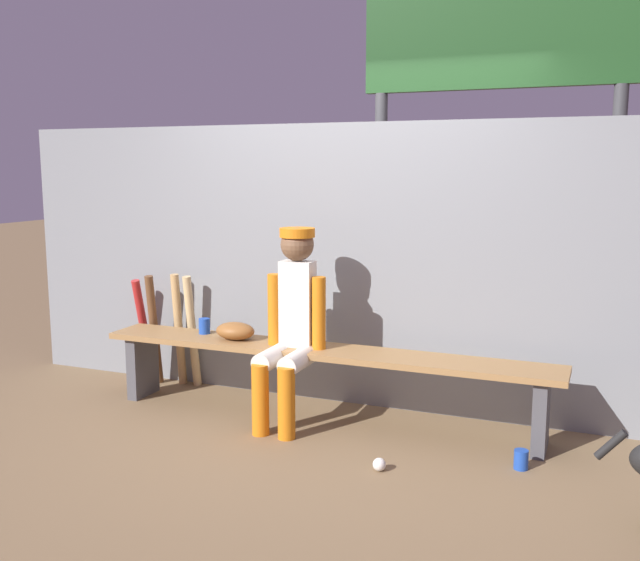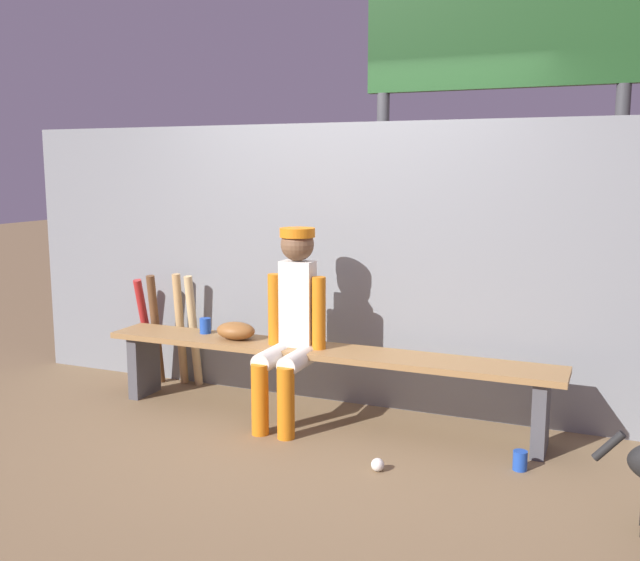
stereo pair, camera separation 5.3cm
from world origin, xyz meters
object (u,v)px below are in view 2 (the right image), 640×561
Objects in this scene: bat_wood_dark at (156,330)px; baseball_glove at (236,331)px; bat_wood_tan at (180,329)px; cup_on_bench at (205,326)px; dugout_bench at (320,363)px; player_seated at (291,319)px; bat_aluminum_red at (146,329)px; scoreboard at (506,83)px; bat_wood_natural at (194,331)px; cup_on_ground at (520,460)px; baseball at (378,465)px.

baseball_glove is at bearing -16.66° from bat_wood_dark.
cup_on_bench is (0.39, -0.26, 0.11)m from bat_wood_tan.
player_seated reaches higher than dugout_bench.
bat_aluminum_red is 3.33m from scoreboard.
dugout_bench is 1.66m from bat_aluminum_red.
bat_wood_natural reaches higher than baseball_glove.
scoreboard is at bearing 104.12° from cup_on_ground.
bat_wood_dark is 2.30m from baseball.
baseball is at bearing -26.73° from baseball_glove.
bat_wood_tan is at bearing 172.66° from bat_wood_natural.
bat_wood_tan reaches higher than baseball.
bat_wood_natural is 1.00× the size of bat_wood_tan.
dugout_bench is at bearing 134.33° from baseball.
bat_wood_tan is 0.27× the size of scoreboard.
scoreboard reaches higher than baseball.
cup_on_ground is (2.52, -0.62, -0.38)m from bat_wood_natural.
scoreboard is (1.08, 1.46, 1.58)m from player_seated.
bat_wood_natural is 1.05× the size of bat_aluminum_red.
cup_on_ground is 1.00× the size of cup_on_bench.
player_seated is 17.35× the size of baseball.
player_seated is 1.64m from cup_on_ground.
baseball_glove is 0.89m from bat_wood_dark.
player_seated is 11.67× the size of cup_on_ground.
scoreboard reaches higher than baseball_glove.
baseball is at bearing -26.49° from bat_wood_tan.
baseball_glove reaches higher than cup_on_ground.
bat_wood_dark is at bearing -155.53° from scoreboard.
baseball is 0.02× the size of scoreboard.
bat_wood_tan is (-1.15, 0.44, -0.26)m from player_seated.
baseball is at bearing -24.49° from cup_on_bench.
player_seated is 1.26m from bat_wood_tan.
bat_wood_dark is 7.87× the size of cup_on_ground.
scoreboard is at bearing 40.92° from baseball_glove.
dugout_bench is 11.15× the size of baseball_glove.
bat_aluminum_red is 3.06m from cup_on_ground.
dugout_bench is at bearing 167.28° from cup_on_ground.
baseball is at bearing -156.03° from cup_on_ground.
baseball_glove is 0.30m from cup_on_bench.
bat_aluminum_red is (-1.47, 0.44, -0.29)m from player_seated.
bat_wood_tan is (-1.31, 0.33, 0.04)m from dugout_bench.
bat_aluminum_red is at bearing 163.25° from player_seated.
player_seated is 1.39m from bat_wood_dark.
scoreboard is at bearing 24.49° from bat_wood_tan.
player_seated is 0.50m from baseball_glove.
bat_aluminum_red is at bearing 161.58° from baseball_glove.
baseball_glove reaches higher than dugout_bench.
cup_on_bench is at bearing -145.32° from scoreboard.
player_seated is at bearing -145.54° from dugout_bench.
scoreboard is (1.55, 1.35, 1.73)m from baseball_glove.
bat_aluminum_red reaches higher than baseball.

